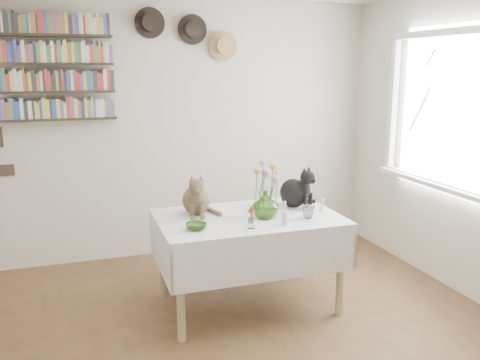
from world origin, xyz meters
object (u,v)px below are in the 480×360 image
object	(u,v)px
dining_table	(248,239)
bookshelf_unit	(55,68)
flower_vase	(265,204)
tabby_cat	(196,193)
black_cat	(294,186)

from	to	relation	value
dining_table	bookshelf_unit	bearing A→B (deg)	135.63
flower_vase	bookshelf_unit	bearing A→B (deg)	136.09
tabby_cat	black_cat	distance (m)	0.81
tabby_cat	flower_vase	world-z (taller)	tabby_cat
flower_vase	tabby_cat	bearing A→B (deg)	150.85
dining_table	black_cat	size ratio (longest dim) A/B	3.97
dining_table	tabby_cat	world-z (taller)	tabby_cat
black_cat	flower_vase	size ratio (longest dim) A/B	1.66
tabby_cat	black_cat	world-z (taller)	black_cat
bookshelf_unit	black_cat	bearing A→B (deg)	-33.15
dining_table	flower_vase	xyz separation A→B (m)	(0.11, -0.08, 0.29)
bookshelf_unit	tabby_cat	bearing A→B (deg)	-49.23
dining_table	black_cat	distance (m)	0.59
dining_table	bookshelf_unit	distance (m)	2.27
black_cat	bookshelf_unit	xyz separation A→B (m)	(-1.78, 1.16, 0.93)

